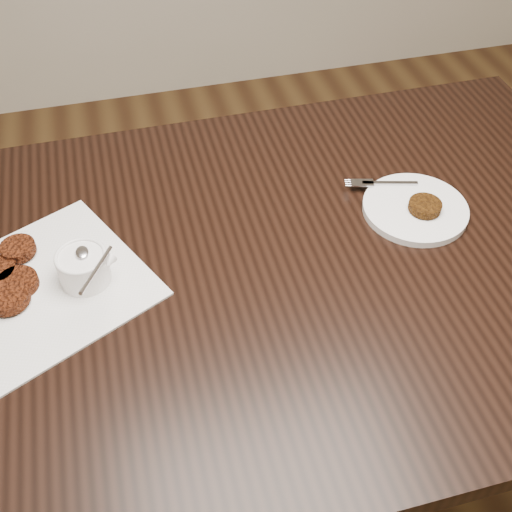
{
  "coord_description": "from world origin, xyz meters",
  "views": [
    {
      "loc": [
        -0.25,
        -0.58,
        1.54
      ],
      "look_at": [
        -0.07,
        0.12,
        0.8
      ],
      "focal_mm": 43.75,
      "sensor_mm": 36.0,
      "label": 1
    }
  ],
  "objects_px": {
    "sauce_ramekin": "(80,255)",
    "napkin": "(46,286)",
    "plate_with_patty": "(416,206)",
    "table": "(264,380)"
  },
  "relations": [
    {
      "from": "sauce_ramekin",
      "to": "napkin",
      "type": "bearing_deg",
      "value": 176.24
    },
    {
      "from": "napkin",
      "to": "plate_with_patty",
      "type": "bearing_deg",
      "value": 1.42
    },
    {
      "from": "napkin",
      "to": "plate_with_patty",
      "type": "distance_m",
      "value": 0.68
    },
    {
      "from": "plate_with_patty",
      "to": "napkin",
      "type": "bearing_deg",
      "value": -178.58
    },
    {
      "from": "napkin",
      "to": "plate_with_patty",
      "type": "xyz_separation_m",
      "value": [
        0.68,
        0.02,
        0.01
      ]
    },
    {
      "from": "napkin",
      "to": "plate_with_patty",
      "type": "relative_size",
      "value": 1.56
    },
    {
      "from": "napkin",
      "to": "sauce_ramekin",
      "type": "distance_m",
      "value": 0.09
    },
    {
      "from": "sauce_ramekin",
      "to": "plate_with_patty",
      "type": "xyz_separation_m",
      "value": [
        0.61,
        0.02,
        -0.05
      ]
    },
    {
      "from": "table",
      "to": "napkin",
      "type": "height_order",
      "value": "napkin"
    },
    {
      "from": "table",
      "to": "plate_with_patty",
      "type": "xyz_separation_m",
      "value": [
        0.31,
        0.06,
        0.39
      ]
    }
  ]
}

